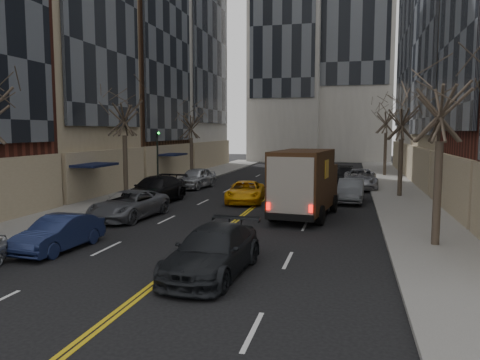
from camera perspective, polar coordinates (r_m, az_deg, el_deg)
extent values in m
plane|color=black|center=(10.69, -20.79, -19.37)|extent=(160.00, 160.00, 0.00)
cube|color=slate|center=(38.10, -9.17, -0.72)|extent=(4.00, 66.00, 0.15)
cube|color=slate|center=(35.38, 18.87, -1.49)|extent=(4.00, 66.00, 0.15)
cube|color=#4C301E|center=(46.64, -14.15, 15.11)|extent=(9.00, 12.00, 24.00)
cube|color=black|center=(44.94, -8.67, 17.12)|extent=(0.20, 10.56, 19.20)
cube|color=#B7B2A8|center=(60.26, -8.93, 18.91)|extent=(11.00, 15.00, 36.00)
cube|color=black|center=(58.86, -3.49, 21.09)|extent=(0.20, 13.20, 28.80)
cube|color=black|center=(30.32, -17.54, 1.76)|extent=(2.00, 3.00, 0.15)
cube|color=black|center=(30.88, -18.91, -0.17)|extent=(0.20, 3.00, 2.50)
cube|color=black|center=(41.98, -8.39, 3.10)|extent=(2.00, 3.00, 0.15)
cube|color=black|center=(42.39, -9.50, 1.68)|extent=(0.20, 3.00, 2.50)
cube|color=#B7B2A8|center=(57.00, 25.99, 18.11)|extent=(12.00, 15.00, 34.00)
cylinder|color=#382D23|center=(31.49, -13.79, 1.61)|extent=(0.30, 0.30, 4.05)
cylinder|color=#382D23|center=(43.45, -5.94, 2.69)|extent=(0.30, 0.30, 3.69)
cylinder|color=#382D23|center=(19.35, 22.91, -1.52)|extent=(0.30, 0.30, 3.96)
cylinder|color=#382D23|center=(33.18, 18.96, 1.44)|extent=(0.30, 0.30, 3.78)
cylinder|color=#382D23|center=(48.09, 17.27, 3.04)|extent=(0.30, 0.30, 4.14)
cylinder|color=black|center=(32.71, -10.00, 1.63)|extent=(0.12, 0.12, 3.80)
imported|color=black|center=(32.62, -10.07, 5.75)|extent=(0.15, 0.18, 0.90)
sphere|color=#0CE526|center=(32.47, -9.90, 5.67)|extent=(0.14, 0.14, 0.14)
cube|color=black|center=(24.62, 7.84, -3.27)|extent=(3.00, 6.66, 0.30)
cube|color=black|center=(26.77, 8.99, -0.37)|extent=(2.56, 1.99, 2.11)
cube|color=black|center=(23.89, 7.59, -0.03)|extent=(3.01, 5.19, 3.02)
cube|color=black|center=(21.66, 6.01, -4.53)|extent=(2.32, 0.47, 0.30)
cube|color=red|center=(21.83, 3.45, -3.22)|extent=(0.19, 0.08, 0.35)
cube|color=red|center=(21.33, 8.63, -3.50)|extent=(0.19, 0.08, 0.35)
cube|color=gold|center=(24.19, 4.81, 1.51)|extent=(0.15, 0.90, 0.90)
cube|color=gold|center=(23.64, 10.54, 1.33)|extent=(0.15, 0.90, 0.90)
cylinder|color=black|center=(26.93, 6.37, -2.60)|extent=(0.40, 0.99, 0.97)
cylinder|color=black|center=(26.46, 11.36, -2.84)|extent=(0.40, 0.99, 0.97)
cylinder|color=black|center=(23.30, 4.04, -3.94)|extent=(0.40, 0.99, 0.97)
cylinder|color=black|center=(22.75, 9.79, -4.26)|extent=(0.40, 0.99, 0.97)
imported|color=black|center=(14.86, -3.34, -8.68)|extent=(2.42, 5.25, 1.49)
cube|color=black|center=(15.42, -2.56, -5.83)|extent=(0.13, 0.04, 0.09)
cube|color=blue|center=(15.39, -2.59, -5.86)|extent=(0.10, 0.01, 0.06)
imported|color=#E59D09|center=(29.52, 0.67, -1.45)|extent=(2.74, 5.00, 1.33)
imported|color=black|center=(23.38, 5.03, -3.12)|extent=(0.41, 0.60, 1.60)
imported|color=#131C3D|center=(19.03, -21.17, -6.06)|extent=(1.67, 4.10, 1.32)
imported|color=#53555B|center=(24.73, -13.39, -2.96)|extent=(2.80, 5.33, 1.43)
imported|color=black|center=(29.69, -10.28, -1.19)|extent=(2.66, 5.81, 1.65)
imported|color=#B5B7BD|center=(36.97, -5.39, 0.26)|extent=(2.45, 4.92, 1.61)
imported|color=#515459|center=(30.43, 13.35, -1.27)|extent=(1.72, 4.48, 1.46)
imported|color=#B5B7BE|center=(37.53, 14.45, 0.12)|extent=(2.54, 5.50, 1.53)
imported|color=black|center=(41.98, 12.71, 0.65)|extent=(2.23, 4.76, 1.34)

